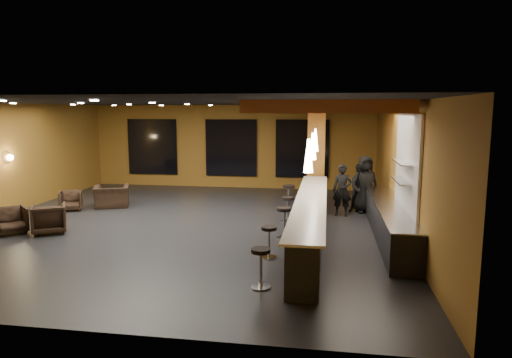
# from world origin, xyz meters

# --- Properties ---
(floor) EXTENTS (12.00, 13.00, 0.10)m
(floor) POSITION_xyz_m (0.00, 0.00, -0.05)
(floor) COLOR black
(floor) RESTS_ON ground
(ceiling) EXTENTS (12.00, 13.00, 0.10)m
(ceiling) POSITION_xyz_m (0.00, 0.00, 3.55)
(ceiling) COLOR black
(wall_back) EXTENTS (12.00, 0.10, 3.50)m
(wall_back) POSITION_xyz_m (0.00, 6.55, 1.75)
(wall_back) COLOR brown
(wall_back) RESTS_ON floor
(wall_front) EXTENTS (12.00, 0.10, 3.50)m
(wall_front) POSITION_xyz_m (0.00, -6.55, 1.75)
(wall_front) COLOR brown
(wall_front) RESTS_ON floor
(wall_right) EXTENTS (0.10, 13.00, 3.50)m
(wall_right) POSITION_xyz_m (6.05, 0.00, 1.75)
(wall_right) COLOR brown
(wall_right) RESTS_ON floor
(wood_soffit) EXTENTS (3.60, 8.00, 0.28)m
(wood_soffit) POSITION_xyz_m (4.00, 1.00, 3.36)
(wood_soffit) COLOR #BA6136
(wood_soffit) RESTS_ON ceiling
(window_left) EXTENTS (2.20, 0.06, 2.40)m
(window_left) POSITION_xyz_m (-3.50, 6.44, 1.70)
(window_left) COLOR black
(window_left) RESTS_ON wall_back
(window_center) EXTENTS (2.20, 0.06, 2.40)m
(window_center) POSITION_xyz_m (0.00, 6.44, 1.70)
(window_center) COLOR black
(window_center) RESTS_ON wall_back
(window_right) EXTENTS (2.20, 0.06, 2.40)m
(window_right) POSITION_xyz_m (3.00, 6.44, 1.70)
(window_right) COLOR black
(window_right) RESTS_ON wall_back
(tile_backsplash) EXTENTS (0.06, 3.20, 2.40)m
(tile_backsplash) POSITION_xyz_m (5.96, -1.00, 2.00)
(tile_backsplash) COLOR white
(tile_backsplash) RESTS_ON wall_right
(bar_counter) EXTENTS (0.60, 8.00, 1.00)m
(bar_counter) POSITION_xyz_m (3.65, -1.00, 0.50)
(bar_counter) COLOR black
(bar_counter) RESTS_ON floor
(bar_top) EXTENTS (0.78, 8.10, 0.05)m
(bar_top) POSITION_xyz_m (3.65, -1.00, 1.02)
(bar_top) COLOR white
(bar_top) RESTS_ON bar_counter
(prep_counter) EXTENTS (0.70, 6.00, 0.86)m
(prep_counter) POSITION_xyz_m (5.65, -0.50, 0.43)
(prep_counter) COLOR black
(prep_counter) RESTS_ON floor
(prep_top) EXTENTS (0.72, 6.00, 0.03)m
(prep_top) POSITION_xyz_m (5.65, -0.50, 0.89)
(prep_top) COLOR silver
(prep_top) RESTS_ON prep_counter
(wall_shelf_lower) EXTENTS (0.30, 1.50, 0.03)m
(wall_shelf_lower) POSITION_xyz_m (5.82, -1.20, 1.60)
(wall_shelf_lower) COLOR silver
(wall_shelf_lower) RESTS_ON wall_right
(wall_shelf_upper) EXTENTS (0.30, 1.50, 0.03)m
(wall_shelf_upper) POSITION_xyz_m (5.82, -1.20, 2.05)
(wall_shelf_upper) COLOR silver
(wall_shelf_upper) RESTS_ON wall_right
(column) EXTENTS (0.60, 0.60, 3.50)m
(column) POSITION_xyz_m (3.65, 3.60, 1.75)
(column) COLOR #9E6223
(column) RESTS_ON floor
(wall_sconce) EXTENTS (0.22, 0.22, 0.22)m
(wall_sconce) POSITION_xyz_m (-5.88, 0.50, 1.80)
(wall_sconce) COLOR #FFE5B2
(wall_sconce) RESTS_ON wall_left
(pendant_0) EXTENTS (0.20, 0.20, 0.70)m
(pendant_0) POSITION_xyz_m (3.65, -3.00, 2.35)
(pendant_0) COLOR white
(pendant_0) RESTS_ON wood_soffit
(pendant_1) EXTENTS (0.20, 0.20, 0.70)m
(pendant_1) POSITION_xyz_m (3.65, -0.50, 2.35)
(pendant_1) COLOR white
(pendant_1) RESTS_ON wood_soffit
(pendant_2) EXTENTS (0.20, 0.20, 0.70)m
(pendant_2) POSITION_xyz_m (3.65, 2.00, 2.35)
(pendant_2) COLOR white
(pendant_2) RESTS_ON wood_soffit
(staff_a) EXTENTS (0.65, 0.47, 1.63)m
(staff_a) POSITION_xyz_m (4.52, 1.78, 0.81)
(staff_a) COLOR black
(staff_a) RESTS_ON floor
(staff_b) EXTENTS (0.82, 0.66, 1.59)m
(staff_b) POSITION_xyz_m (5.13, 2.36, 0.80)
(staff_b) COLOR black
(staff_b) RESTS_ON floor
(staff_c) EXTENTS (1.04, 0.85, 1.85)m
(staff_c) POSITION_xyz_m (5.25, 2.39, 0.92)
(staff_c) COLOR black
(staff_c) RESTS_ON floor
(armchair_a) EXTENTS (1.09, 1.08, 0.71)m
(armchair_a) POSITION_xyz_m (-4.31, -1.71, 0.35)
(armchair_a) COLOR black
(armchair_a) RESTS_ON floor
(armchair_b) EXTENTS (1.16, 1.17, 0.79)m
(armchair_b) POSITION_xyz_m (-3.34, -1.48, 0.39)
(armchair_b) COLOR black
(armchair_b) RESTS_ON floor
(armchair_c) EXTENTS (0.93, 0.94, 0.65)m
(armchair_c) POSITION_xyz_m (-4.31, 1.20, 0.32)
(armchair_c) COLOR black
(armchair_c) RESTS_ON floor
(armchair_d) EXTENTS (1.41, 1.33, 0.73)m
(armchair_d) POSITION_xyz_m (-3.21, 1.90, 0.37)
(armchair_d) COLOR black
(armchair_d) RESTS_ON floor
(bar_stool_0) EXTENTS (0.38, 0.38, 0.75)m
(bar_stool_0) POSITION_xyz_m (2.86, -4.41, 0.48)
(bar_stool_0) COLOR silver
(bar_stool_0) RESTS_ON floor
(bar_stool_1) EXTENTS (0.36, 0.36, 0.72)m
(bar_stool_1) POSITION_xyz_m (2.79, -2.66, 0.46)
(bar_stool_1) COLOR silver
(bar_stool_1) RESTS_ON floor
(bar_stool_2) EXTENTS (0.41, 0.41, 0.82)m
(bar_stool_2) POSITION_xyz_m (2.98, -1.05, 0.52)
(bar_stool_2) COLOR silver
(bar_stool_2) RESTS_ON floor
(bar_stool_3) EXTENTS (0.38, 0.38, 0.74)m
(bar_stool_3) POSITION_xyz_m (2.91, 0.76, 0.48)
(bar_stool_3) COLOR silver
(bar_stool_3) RESTS_ON floor
(bar_stool_4) EXTENTS (0.42, 0.42, 0.83)m
(bar_stool_4) POSITION_xyz_m (2.80, 2.37, 0.53)
(bar_stool_4) COLOR silver
(bar_stool_4) RESTS_ON floor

